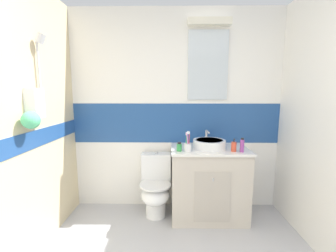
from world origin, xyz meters
The scene contains 8 objects.
wall_back_tiled centered at (0.01, 2.45, 1.26)m, with size 3.20×0.20×2.50m.
vanity_cabinet centered at (0.39, 2.13, 0.43)m, with size 0.89×0.57×0.85m.
sink_basin centered at (0.38, 2.12, 0.90)m, with size 0.37×0.42×0.18m.
toilet centered at (-0.24, 2.15, 0.35)m, with size 0.37×0.50×0.75m.
toothbrush_cup centered at (0.12, 1.97, 0.90)m, with size 0.08×0.08×0.22m.
soap_dispenser centered at (0.62, 1.97, 0.90)m, with size 0.06×0.06×0.15m.
deodorant_spray_can centered at (0.70, 1.94, 0.92)m, with size 0.04×0.04×0.16m.
lotion_bottle_short centered at (0.03, 1.97, 0.90)m, with size 0.06×0.06×0.10m.
Camera 1 is at (-0.06, -0.40, 1.48)m, focal length 23.78 mm.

